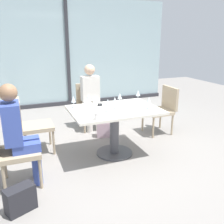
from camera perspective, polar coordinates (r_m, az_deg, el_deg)
The scene contains 20 objects.
ground_plane at distance 3.94m, azimuth 0.54°, elevation -9.49°, with size 12.00×12.00×0.00m, color gray.
window_wall_backdrop at distance 6.62m, azimuth -10.15°, elevation 11.98°, with size 5.49×0.10×2.70m.
dining_table_main at distance 3.72m, azimuth 0.57°, elevation -1.82°, with size 1.31×0.93×0.73m.
chair_side_end at distance 3.18m, azimuth -22.39°, elevation -7.66°, with size 0.50×0.46×0.87m.
chair_near_window at distance 4.92m, azimuth -5.16°, elevation 2.07°, with size 0.46×0.51×0.87m.
chair_far_left at distance 3.98m, azimuth -18.29°, elevation -2.32°, with size 0.50×0.46×0.87m.
chair_far_right at distance 4.71m, azimuth 11.57°, elevation 1.11°, with size 0.50×0.46×0.87m.
person_side_end at distance 3.10m, azimuth -20.79°, elevation -4.02°, with size 0.39×0.34×1.26m.
person_near_window at distance 4.76m, azimuth -4.84°, elevation 4.12°, with size 0.34×0.39×1.26m.
wine_glass_0 at distance 4.11m, azimuth 6.04°, elevation 4.33°, with size 0.07×0.07×0.18m.
wine_glass_1 at distance 3.50m, azimuth -0.97°, elevation 2.20°, with size 0.07×0.07×0.18m.
wine_glass_2 at distance 3.60m, azimuth 0.66°, elevation 2.64°, with size 0.07×0.07×0.18m.
wine_glass_3 at distance 3.66m, azimuth 8.53°, elevation 2.68°, with size 0.07×0.07×0.18m.
wine_glass_4 at distance 3.80m, azimuth -5.39°, elevation 3.33°, with size 0.07×0.07×0.18m.
wine_glass_5 at distance 3.72m, azimuth -8.92°, elevation 2.89°, with size 0.07×0.07×0.18m.
wine_glass_6 at distance 3.88m, azimuth 1.80°, elevation 3.68°, with size 0.07×0.07×0.18m.
coffee_cup at distance 3.19m, azimuth -3.49°, elevation -0.92°, with size 0.08×0.08×0.09m, color white.
cell_phone_on_table at distance 3.87m, azimuth -2.83°, elevation 1.69°, with size 0.07×0.14×0.01m, color black.
handbag_0 at distance 2.88m, azimuth -20.42°, elevation -18.32°, with size 0.30×0.16×0.28m, color #232328.
handbag_1 at distance 4.52m, azimuth -1.59°, elevation -3.96°, with size 0.30×0.16×0.28m, color beige.
Camera 1 is at (-1.33, -3.26, 1.75)m, focal length 39.60 mm.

